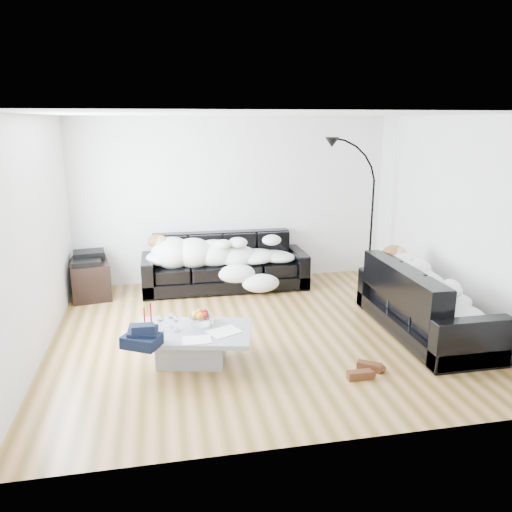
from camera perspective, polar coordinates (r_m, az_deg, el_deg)
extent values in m
plane|color=brown|center=(6.24, 0.53, -8.72)|extent=(5.00, 5.00, 0.00)
cube|color=silver|center=(8.02, -2.68, 6.36)|extent=(5.00, 0.02, 2.60)
cube|color=silver|center=(5.88, -24.07, 1.79)|extent=(0.02, 4.50, 2.60)
cube|color=silver|center=(6.78, 21.78, 3.67)|extent=(0.02, 4.50, 2.60)
plane|color=white|center=(5.70, 0.60, 15.91)|extent=(5.00, 5.00, 0.00)
cube|color=black|center=(7.74, -3.59, -0.70)|extent=(2.52, 0.87, 0.82)
cube|color=black|center=(6.43, 18.83, -4.76)|extent=(0.90, 2.09, 0.85)
ellipsoid|color=#0B4451|center=(6.86, 15.96, -0.70)|extent=(0.42, 0.38, 0.20)
cube|color=#939699|center=(5.49, -7.40, -10.23)|extent=(1.40, 1.00, 0.37)
cylinder|color=white|center=(5.55, -6.27, -6.89)|extent=(0.33, 0.33, 0.16)
cylinder|color=white|center=(5.48, -9.64, -7.26)|extent=(0.08, 0.08, 0.17)
cylinder|color=white|center=(5.40, -10.83, -7.58)|extent=(0.09, 0.09, 0.19)
cylinder|color=white|center=(5.38, -9.03, -7.63)|extent=(0.08, 0.08, 0.18)
cylinder|color=maroon|center=(5.55, -12.64, -6.87)|extent=(0.05, 0.05, 0.22)
cylinder|color=maroon|center=(5.59, -11.93, -6.49)|extent=(0.05, 0.05, 0.25)
cube|color=silver|center=(5.34, -3.64, -8.58)|extent=(0.39, 0.36, 0.01)
cube|color=silver|center=(5.17, -6.76, -9.47)|extent=(0.29, 0.21, 0.01)
cube|color=black|center=(7.80, -18.43, -2.46)|extent=(0.67, 0.86, 0.54)
cube|color=black|center=(7.71, -18.63, -0.10)|extent=(0.48, 0.40, 0.13)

